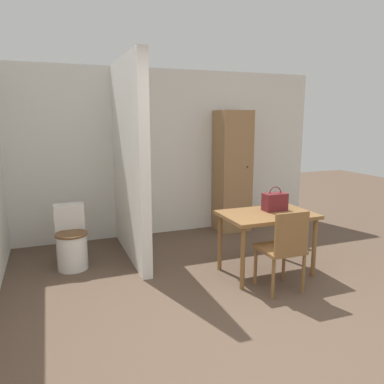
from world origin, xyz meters
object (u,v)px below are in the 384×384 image
at_px(wooden_cabinet, 232,171).
at_px(wooden_chair, 284,247).
at_px(dining_table, 267,221).
at_px(handbag, 275,202).
at_px(toilet, 71,241).

bearing_deg(wooden_cabinet, wooden_chair, -103.40).
height_order(dining_table, handbag, handbag).
xyz_separation_m(toilet, handbag, (2.23, -0.93, 0.51)).
relative_size(handbag, wooden_cabinet, 0.15).
relative_size(toilet, handbag, 2.62).
relative_size(dining_table, wooden_chair, 1.18).
bearing_deg(toilet, dining_table, -25.68).
distance_m(wooden_chair, wooden_cabinet, 2.30).
bearing_deg(wooden_chair, toilet, 144.97).
bearing_deg(toilet, handbag, -22.64).
xyz_separation_m(wooden_chair, wooden_cabinet, (0.52, 2.19, 0.47)).
bearing_deg(dining_table, handbag, 27.05).
xyz_separation_m(handbag, wooden_cabinet, (0.29, 1.65, 0.12)).
distance_m(wooden_chair, handbag, 0.69).
bearing_deg(wooden_cabinet, toilet, -164.09).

